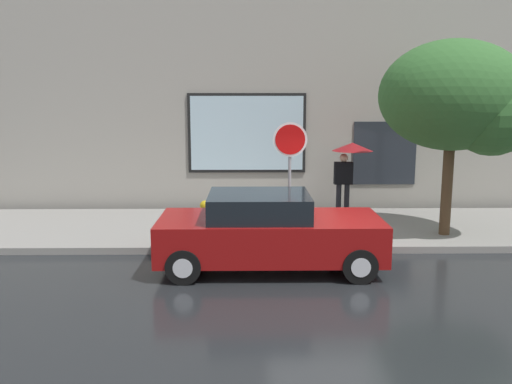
# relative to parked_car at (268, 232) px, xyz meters

# --- Properties ---
(ground_plane) EXTENTS (60.00, 60.00, 0.00)m
(ground_plane) POSITION_rel_parked_car_xyz_m (1.28, -0.05, -0.73)
(ground_plane) COLOR black
(sidewalk) EXTENTS (20.00, 4.00, 0.15)m
(sidewalk) POSITION_rel_parked_car_xyz_m (1.28, 2.95, -0.66)
(sidewalk) COLOR gray
(sidewalk) RESTS_ON ground
(building_facade) EXTENTS (20.00, 0.67, 7.00)m
(building_facade) POSITION_rel_parked_car_xyz_m (1.27, 5.45, 2.75)
(building_facade) COLOR #9E998E
(building_facade) RESTS_ON ground
(parked_car) EXTENTS (4.25, 1.95, 1.48)m
(parked_car) POSITION_rel_parked_car_xyz_m (0.00, 0.00, 0.00)
(parked_car) COLOR maroon
(parked_car) RESTS_ON ground
(fire_hydrant) EXTENTS (0.30, 0.44, 0.81)m
(fire_hydrant) POSITION_rel_parked_car_xyz_m (-1.37, 1.98, -0.18)
(fire_hydrant) COLOR yellow
(fire_hydrant) RESTS_ON sidewalk
(pedestrian_with_umbrella) EXTENTS (1.08, 1.08, 1.95)m
(pedestrian_with_umbrella) POSITION_rel_parked_car_xyz_m (2.31, 4.13, 1.00)
(pedestrian_with_umbrella) COLOR black
(pedestrian_with_umbrella) RESTS_ON sidewalk
(street_tree) EXTENTS (3.27, 2.78, 4.40)m
(street_tree) POSITION_rel_parked_car_xyz_m (4.32, 1.92, 2.50)
(street_tree) COLOR #4C3823
(street_tree) RESTS_ON sidewalk
(stop_sign) EXTENTS (0.76, 0.10, 2.60)m
(stop_sign) POSITION_rel_parked_car_xyz_m (0.54, 1.78, 1.25)
(stop_sign) COLOR gray
(stop_sign) RESTS_ON sidewalk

